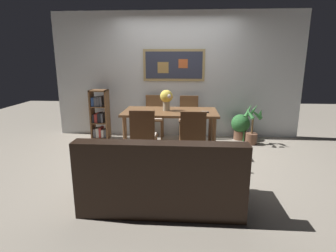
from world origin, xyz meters
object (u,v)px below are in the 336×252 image
object	(u,v)px
dining_chair_near_right	(193,134)
potted_ivy	(240,126)
dining_chair_far_right	(189,114)
bookshelf	(100,116)
dining_chair_far_left	(154,113)
leather_couch	(162,180)
dining_table	(170,116)
potted_palm	(252,127)
flower_vase	(166,98)
tv_remote	(205,112)
dining_chair_near_left	(143,133)

from	to	relation	value
dining_chair_near_right	potted_ivy	world-z (taller)	dining_chair_near_right
dining_chair_far_right	bookshelf	distance (m)	1.87
dining_chair_far_right	dining_chair_far_left	bearing A→B (deg)	175.94
leather_couch	potted_ivy	distance (m)	3.08
dining_table	potted_ivy	world-z (taller)	dining_table
bookshelf	dining_table	bearing A→B (deg)	-24.56
potted_ivy	potted_palm	size ratio (longest dim) A/B	0.67
dining_chair_near_right	flower_vase	xyz separation A→B (m)	(-0.46, 0.81, 0.44)
flower_vase	tv_remote	world-z (taller)	flower_vase
bookshelf	flower_vase	bearing A→B (deg)	-24.64
dining_chair_near_left	bookshelf	distance (m)	1.85
potted_ivy	dining_chair_near_left	bearing A→B (deg)	-139.00
dining_chair_far_right	leather_couch	distance (m)	2.68
bookshelf	tv_remote	bearing A→B (deg)	-21.00
dining_chair_near_right	flower_vase	bearing A→B (deg)	119.83
dining_table	potted_palm	world-z (taller)	potted_palm
dining_chair_far_left	potted_palm	xyz separation A→B (m)	(1.97, -0.28, -0.19)
bookshelf	tv_remote	xyz separation A→B (m)	(2.13, -0.82, 0.28)
potted_ivy	flower_vase	distance (m)	1.82
potted_palm	dining_table	bearing A→B (deg)	-162.79
tv_remote	bookshelf	bearing A→B (deg)	159.00
dining_table	potted_palm	distance (m)	1.69
dining_chair_near_right	potted_ivy	size ratio (longest dim) A/B	1.67
dining_chair_far_right	bookshelf	xyz separation A→B (m)	(-1.87, -0.02, -0.06)
potted_palm	tv_remote	xyz separation A→B (m)	(-0.98, -0.61, 0.41)
bookshelf	flower_vase	world-z (taller)	flower_vase
dining_chair_near_right	dining_chair_far_left	bearing A→B (deg)	116.45
dining_chair_far_right	dining_chair_near_right	distance (m)	1.50
potted_ivy	potted_palm	distance (m)	0.37
dining_chair_far_left	potted_ivy	world-z (taller)	dining_chair_far_left
potted_palm	tv_remote	distance (m)	1.23
dining_table	potted_ivy	xyz separation A→B (m)	(1.42, 0.82, -0.36)
dining_chair_far_right	flower_vase	bearing A→B (deg)	-120.54
potted_palm	dining_chair_far_left	bearing A→B (deg)	171.81
dining_chair_near_left	potted_ivy	distance (m)	2.39
bookshelf	flower_vase	xyz separation A→B (m)	(1.46, -0.67, 0.50)
leather_couch	potted_palm	bearing A→B (deg)	57.03
potted_palm	flower_vase	distance (m)	1.83
dining_table	dining_chair_far_left	size ratio (longest dim) A/B	1.84
dining_table	dining_chair_far_right	xyz separation A→B (m)	(0.34, 0.72, -0.12)
flower_vase	potted_palm	bearing A→B (deg)	15.60
potted_palm	flower_vase	world-z (taller)	flower_vase
flower_vase	tv_remote	xyz separation A→B (m)	(0.67, -0.15, -0.22)
dining_table	potted_ivy	size ratio (longest dim) A/B	3.07
dining_chair_far_right	flower_vase	world-z (taller)	flower_vase
flower_vase	dining_chair_far_right	bearing A→B (deg)	59.46
dining_chair_near_left	leather_couch	size ratio (longest dim) A/B	0.51
dining_chair_far_left	bookshelf	bearing A→B (deg)	-176.24
leather_couch	dining_chair_far_left	bearing A→B (deg)	98.43
dining_chair_near_right	dining_chair_far_right	bearing A→B (deg)	92.00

